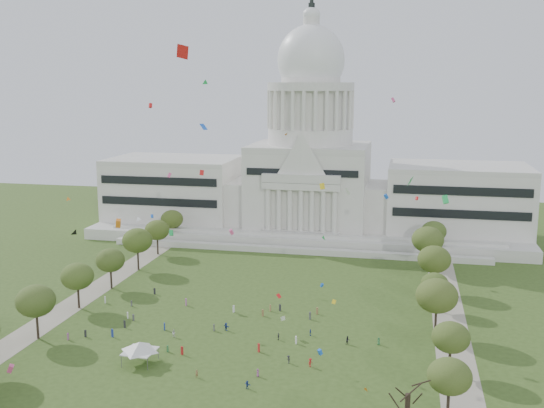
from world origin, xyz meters
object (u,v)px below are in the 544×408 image
Objects in this scene: capitol at (310,176)px; person_0 at (379,341)px; big_bare_tree at (408,390)px; event_tent at (140,346)px.

capitol reaches higher than person_0.
event_tent is at bearing 161.74° from big_bare_tree.
big_bare_tree is 1.43× the size of event_tent.
capitol is at bearing 144.00° from person_0.
big_bare_tree is at bearing -74.98° from capitol.
event_tent is 51.93m from person_0.
capitol reaches higher than big_bare_tree.
big_bare_tree is 7.67× the size of person_0.
person_0 is (-6.24, 37.77, -7.84)m from big_bare_tree.
person_0 is (47.88, 19.91, -2.86)m from event_tent.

